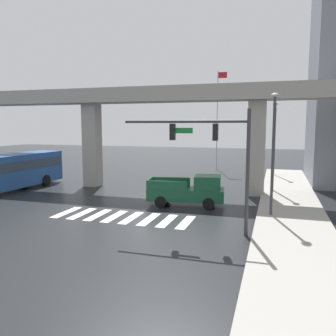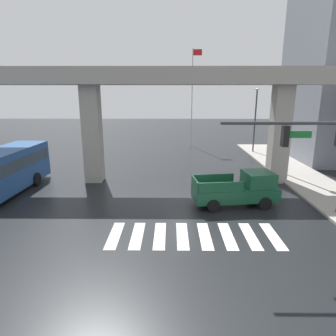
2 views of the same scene
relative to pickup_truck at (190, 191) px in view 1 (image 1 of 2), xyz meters
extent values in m
plane|color=black|center=(-3.11, 0.98, -0.99)|extent=(120.00, 120.00, 0.00)
cube|color=silver|center=(-6.96, -4.12, -0.98)|extent=(0.55, 2.80, 0.01)
cube|color=silver|center=(-5.86, -4.12, -0.98)|extent=(0.55, 2.80, 0.01)
cube|color=silver|center=(-4.76, -4.12, -0.98)|extent=(0.55, 2.80, 0.01)
cube|color=silver|center=(-3.66, -4.12, -0.98)|extent=(0.55, 2.80, 0.01)
cube|color=silver|center=(-2.56, -4.12, -0.98)|extent=(0.55, 2.80, 0.01)
cube|color=silver|center=(-1.46, -4.12, -0.98)|extent=(0.55, 2.80, 0.01)
cube|color=silver|center=(-0.36, -4.12, -0.98)|extent=(0.55, 2.80, 0.01)
cube|color=silver|center=(0.74, -4.12, -0.98)|extent=(0.55, 2.80, 0.01)
cube|color=#9E9991|center=(-3.11, 5.01, 6.93)|extent=(57.35, 2.56, 1.20)
cube|color=#9E9991|center=(-10.20, 5.01, 2.67)|extent=(1.30, 1.30, 7.31)
cube|color=#9E9991|center=(3.98, 5.01, 2.67)|extent=(1.30, 1.30, 7.31)
cube|color=#9E9991|center=(6.46, 2.98, -0.91)|extent=(4.00, 36.00, 0.15)
cube|color=#14472D|center=(-0.30, -0.04, -0.21)|extent=(5.30, 2.54, 0.80)
cube|color=#14472D|center=(1.14, 0.15, 0.64)|extent=(1.91, 1.95, 0.90)
cube|color=#3F5160|center=(1.60, 0.21, 0.64)|extent=(0.32, 1.67, 0.77)
cube|color=#14472D|center=(-1.55, 0.68, 0.49)|extent=(2.64, 0.44, 0.60)
cube|color=#14472D|center=(-1.32, -1.05, 0.49)|extent=(2.64, 0.44, 0.60)
cube|color=#14472D|center=(-2.78, -0.36, 0.49)|extent=(0.33, 1.75, 0.60)
cylinder|color=black|center=(1.15, 1.06, -0.61)|extent=(0.79, 0.38, 0.76)
cylinder|color=black|center=(1.39, -0.73, -0.61)|extent=(0.79, 0.38, 0.76)
cylinder|color=black|center=(-1.98, 0.65, -0.61)|extent=(0.79, 0.38, 0.76)
cylinder|color=black|center=(-1.75, -1.14, -0.61)|extent=(0.79, 0.38, 0.76)
cube|color=#234C8C|center=(-15.66, 0.88, 0.65)|extent=(2.91, 10.89, 2.70)
cube|color=#2D3D4C|center=(-15.66, 0.88, 1.12)|extent=(2.93, 10.35, 0.76)
cylinder|color=black|center=(-14.33, 3.80, -0.51)|extent=(0.39, 0.97, 0.96)
cylinder|color=black|center=(-16.77, 3.89, -0.51)|extent=(0.39, 0.97, 0.96)
cylinder|color=#38383D|center=(4.14, -5.42, 2.11)|extent=(0.18, 0.18, 6.20)
cylinder|color=#38383D|center=(0.94, -5.42, 4.61)|extent=(6.40, 0.14, 0.14)
cube|color=black|center=(2.54, -5.42, 4.09)|extent=(0.24, 0.32, 0.84)
sphere|color=green|center=(2.54, -5.42, 3.83)|extent=(0.17, 0.17, 0.17)
cube|color=black|center=(0.34, -5.42, 4.09)|extent=(0.24, 0.32, 0.84)
sphere|color=green|center=(0.34, -5.42, 3.83)|extent=(0.17, 0.17, 0.17)
cube|color=#19722D|center=(0.84, -5.42, 4.16)|extent=(1.10, 0.04, 0.28)
cylinder|color=#38383D|center=(5.26, -1.48, 2.51)|extent=(0.16, 0.16, 7.00)
ellipsoid|color=beige|center=(5.26, -1.48, 6.13)|extent=(0.44, 0.70, 0.24)
cylinder|color=#38383D|center=(5.26, 6.79, 2.51)|extent=(0.16, 0.16, 7.00)
ellipsoid|color=beige|center=(5.26, 6.79, 6.13)|extent=(0.44, 0.70, 0.24)
cylinder|color=#38383D|center=(5.26, 16.27, 2.51)|extent=(0.16, 0.16, 7.00)
ellipsoid|color=beige|center=(5.26, 16.27, 6.13)|extent=(0.44, 0.70, 0.24)
cylinder|color=silver|center=(-1.61, 20.53, 4.99)|extent=(0.12, 0.12, 11.95)
cube|color=red|center=(-1.06, 20.53, 10.46)|extent=(1.10, 0.04, 0.70)
camera|label=1|loc=(5.40, -22.50, 4.42)|focal=37.16mm
camera|label=2|loc=(-4.23, -17.14, 5.80)|focal=31.35mm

